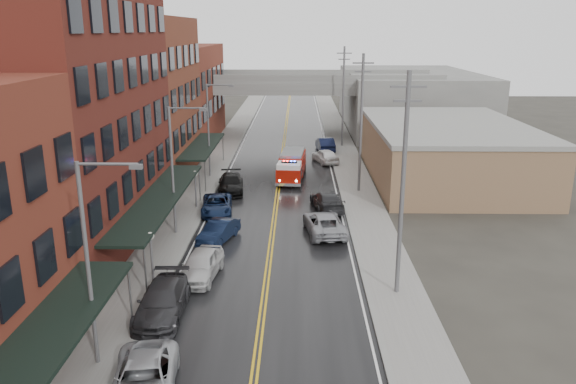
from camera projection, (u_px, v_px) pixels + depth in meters
name	position (u px, v px, depth m)	size (l,w,h in m)	color
road	(276.00, 209.00, 45.19)	(11.00, 160.00, 0.02)	black
sidewalk_left	(185.00, 207.00, 45.30)	(3.00, 160.00, 0.15)	slate
sidewalk_right	(366.00, 208.00, 45.05)	(3.00, 160.00, 0.15)	slate
curb_left	(206.00, 207.00, 45.27)	(0.30, 160.00, 0.15)	gray
curb_right	(346.00, 208.00, 45.08)	(0.30, 160.00, 0.15)	gray
brick_building_b	(65.00, 108.00, 36.19)	(9.00, 20.00, 18.00)	#542016
brick_building_c	(140.00, 99.00, 53.41)	(9.00, 15.00, 15.00)	brown
brick_building_far	(179.00, 94.00, 70.63)	(9.00, 20.00, 12.00)	maroon
tan_building	(446.00, 153.00, 53.83)	(14.00, 22.00, 5.00)	#8E664C
right_far_block	(409.00, 100.00, 82.18)	(18.00, 30.00, 8.00)	slate
awning_0	(31.00, 356.00, 19.53)	(2.60, 16.00, 3.09)	black
awning_1	(160.00, 198.00, 37.77)	(2.60, 18.00, 3.09)	black
awning_2	(203.00, 146.00, 54.57)	(2.60, 13.00, 3.09)	black
globe_lamp_1	(151.00, 246.00, 31.22)	(0.44, 0.44, 3.12)	#59595B
globe_lamp_2	(195.00, 181.00, 44.66)	(0.44, 0.44, 3.12)	#59595B
street_lamp_0	(93.00, 253.00, 22.74)	(2.64, 0.22, 9.00)	#59595B
street_lamp_1	(175.00, 163.00, 38.10)	(2.64, 0.22, 9.00)	#59595B
street_lamp_2	(211.00, 124.00, 53.46)	(2.64, 0.22, 9.00)	#59595B
utility_pole_0	(403.00, 183.00, 28.91)	(1.80, 0.24, 12.00)	#59595B
utility_pole_1	(361.00, 121.00, 48.11)	(1.80, 0.24, 12.00)	#59595B
utility_pole_2	(343.00, 95.00, 67.32)	(1.80, 0.24, 12.00)	#59595B
overpass	(285.00, 91.00, 74.25)	(40.00, 10.00, 7.50)	slate
fire_truck	(292.00, 166.00, 53.49)	(3.31, 7.23, 2.58)	#921106
parked_car_left_2	(144.00, 381.00, 21.83)	(2.47, 5.35, 1.49)	#A8ABB0
parked_car_left_3	(162.00, 301.00, 28.12)	(2.22, 5.47, 1.59)	#2B2B2E
parked_car_left_4	(201.00, 265.00, 32.43)	(1.90, 4.73, 1.61)	silver
parked_car_left_5	(219.00, 231.00, 38.15)	(1.48, 4.25, 1.40)	black
parked_car_left_6	(217.00, 205.00, 43.93)	(2.30, 4.99, 1.39)	#112041
parked_car_left_7	(231.00, 184.00, 49.66)	(2.16, 5.30, 1.54)	black
parked_car_right_0	(324.00, 223.00, 39.54)	(2.51, 5.43, 1.51)	#96989D
parked_car_right_1	(327.00, 201.00, 44.73)	(2.10, 5.17, 1.50)	#242426
parked_car_right_2	(325.00, 156.00, 60.45)	(1.82, 4.53, 1.54)	white
parked_car_right_3	(325.00, 144.00, 66.19)	(1.76, 5.04, 1.66)	black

